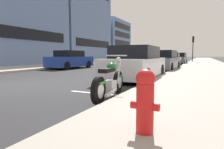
% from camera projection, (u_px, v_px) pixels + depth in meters
% --- Properties ---
extents(ground_plane, '(260.00, 260.00, 0.00)m').
position_uv_depth(ground_plane, '(12.00, 85.00, 7.11)').
color(ground_plane, '#28282B').
extents(sidewalk_near_curb, '(120.00, 4.40, 0.14)m').
position_uv_depth(sidewalk_near_curb, '(207.00, 68.00, 15.12)').
color(sidewalk_near_curb, gray).
rests_on(sidewalk_near_curb, ground).
extents(sidewalk_far_curb, '(120.00, 5.00, 0.14)m').
position_uv_depth(sidewalk_far_curb, '(67.00, 65.00, 20.81)').
color(sidewalk_far_curb, '#ADA89E').
rests_on(sidewalk_far_curb, ground).
extents(parking_stall_stripe, '(0.12, 2.20, 0.01)m').
position_uv_depth(parking_stall_stripe, '(103.00, 94.00, 5.52)').
color(parking_stall_stripe, silver).
rests_on(parking_stall_stripe, ground).
extents(parked_motorcycle, '(2.13, 0.62, 1.12)m').
position_uv_depth(parked_motorcycle, '(110.00, 81.00, 5.03)').
color(parked_motorcycle, black).
rests_on(parked_motorcycle, ground).
extents(parked_car_far_down_curb, '(4.69, 1.97, 1.51)m').
position_uv_depth(parked_car_far_down_curb, '(136.00, 64.00, 8.99)').
color(parked_car_far_down_curb, silver).
rests_on(parked_car_far_down_curb, ground).
extents(parked_car_near_corner, '(4.30, 2.01, 1.44)m').
position_uv_depth(parked_car_near_corner, '(163.00, 61.00, 13.94)').
color(parked_car_near_corner, '#4C515B').
rests_on(parked_car_near_corner, ground).
extents(parked_car_behind_motorcycle, '(4.09, 1.98, 1.35)m').
position_uv_depth(parked_car_behind_motorcycle, '(170.00, 60.00, 18.46)').
color(parked_car_behind_motorcycle, silver).
rests_on(parked_car_behind_motorcycle, ground).
extents(parked_car_across_street, '(4.07, 1.84, 1.39)m').
position_uv_depth(parked_car_across_street, '(178.00, 59.00, 23.75)').
color(parked_car_across_street, '#4C515B').
rests_on(parked_car_across_street, ground).
extents(parked_car_mid_block, '(4.31, 2.03, 1.43)m').
position_uv_depth(parked_car_mid_block, '(180.00, 58.00, 29.26)').
color(parked_car_mid_block, silver).
rests_on(parked_car_mid_block, ground).
extents(crossing_truck, '(2.32, 5.02, 1.92)m').
position_uv_depth(crossing_truck, '(155.00, 56.00, 34.57)').
color(crossing_truck, maroon).
rests_on(crossing_truck, ground).
extents(car_opposite_curb, '(4.33, 2.02, 1.48)m').
position_uv_depth(car_opposite_curb, '(70.00, 60.00, 16.03)').
color(car_opposite_curb, navy).
rests_on(car_opposite_curb, ground).
extents(fire_hydrant, '(0.24, 0.36, 0.81)m').
position_uv_depth(fire_hydrant, '(145.00, 99.00, 2.39)').
color(fire_hydrant, red).
rests_on(fire_hydrant, sidewalk_near_curb).
extents(traffic_signal_near_corner, '(0.36, 0.28, 3.67)m').
position_uv_depth(traffic_signal_near_corner, '(193.00, 43.00, 28.25)').
color(traffic_signal_near_corner, black).
rests_on(traffic_signal_near_corner, sidewalk_near_curb).
extents(townhouse_near_left, '(11.91, 10.00, 13.24)m').
position_uv_depth(townhouse_near_left, '(69.00, 22.00, 32.14)').
color(townhouse_near_left, '#6B84B2').
rests_on(townhouse_near_left, ground).
extents(townhouse_far_uphill, '(9.84, 9.31, 8.45)m').
position_uv_depth(townhouse_far_uphill, '(104.00, 41.00, 43.10)').
color(townhouse_far_uphill, '#6B84B2').
rests_on(townhouse_far_uphill, ground).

